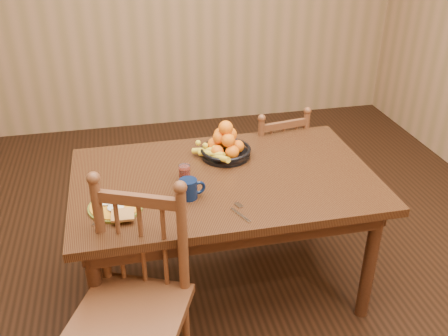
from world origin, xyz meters
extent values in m
cube|color=black|center=(0.00, 0.00, 0.00)|extent=(4.50, 5.00, 0.01)
cube|color=black|center=(0.00, 0.00, 0.73)|extent=(1.60, 1.00, 0.04)
cube|color=black|center=(0.00, 0.42, 0.65)|extent=(1.40, 0.04, 0.10)
cube|color=black|center=(0.00, -0.42, 0.65)|extent=(1.40, 0.04, 0.10)
cube|color=black|center=(0.72, 0.00, 0.65)|extent=(0.04, 0.84, 0.10)
cube|color=black|center=(-0.72, 0.00, 0.65)|extent=(0.04, 0.84, 0.10)
cylinder|color=black|center=(-0.70, -0.40, 0.35)|extent=(0.07, 0.07, 0.70)
cylinder|color=black|center=(0.70, -0.40, 0.35)|extent=(0.07, 0.07, 0.70)
cylinder|color=black|center=(-0.70, 0.40, 0.35)|extent=(0.07, 0.07, 0.70)
cylinder|color=black|center=(0.70, 0.40, 0.35)|extent=(0.07, 0.07, 0.70)
cube|color=#542E19|center=(0.47, 0.65, 0.40)|extent=(0.45, 0.43, 0.04)
cylinder|color=#542E19|center=(0.60, 0.82, 0.19)|extent=(0.03, 0.03, 0.38)
cylinder|color=#542E19|center=(0.29, 0.77, 0.19)|extent=(0.03, 0.03, 0.38)
cylinder|color=#542E19|center=(0.65, 0.53, 0.19)|extent=(0.03, 0.03, 0.38)
cylinder|color=#542E19|center=(0.33, 0.48, 0.19)|extent=(0.03, 0.03, 0.38)
cylinder|color=#542E19|center=(0.65, 0.51, 0.63)|extent=(0.04, 0.04, 0.46)
cylinder|color=#542E19|center=(0.34, 0.46, 0.63)|extent=(0.04, 0.04, 0.46)
cylinder|color=#542E19|center=(0.50, 0.48, 0.59)|extent=(0.02, 0.02, 0.36)
cube|color=#542E19|center=(0.50, 0.48, 0.79)|extent=(0.32, 0.08, 0.04)
cube|color=#542E19|center=(-0.55, -0.62, 0.47)|extent=(0.60, 0.59, 0.04)
cylinder|color=#542E19|center=(-0.65, -0.38, 0.23)|extent=(0.04, 0.04, 0.45)
cylinder|color=#542E19|center=(-0.30, -0.53, 0.23)|extent=(0.04, 0.04, 0.45)
cylinder|color=#542E19|center=(-0.64, -0.36, 0.75)|extent=(0.05, 0.05, 0.55)
cylinder|color=#542E19|center=(-0.30, -0.51, 0.75)|extent=(0.05, 0.05, 0.55)
cylinder|color=#542E19|center=(-0.47, -0.44, 0.69)|extent=(0.02, 0.02, 0.42)
cube|color=#542E19|center=(-0.47, -0.44, 0.94)|extent=(0.36, 0.18, 0.05)
cylinder|color=#59601E|center=(-0.57, -0.19, 0.76)|extent=(0.26, 0.26, 0.01)
cylinder|color=orange|center=(-0.57, -0.19, 0.76)|extent=(0.24, 0.24, 0.01)
ellipsoid|color=silver|center=(-0.62, -0.15, 0.77)|extent=(0.08, 0.08, 0.01)
cube|color=#F2E08C|center=(-0.62, -0.15, 0.79)|extent=(0.02, 0.02, 0.01)
ellipsoid|color=silver|center=(-0.53, -0.16, 0.77)|extent=(0.08, 0.08, 0.01)
cube|color=#F2E08C|center=(-0.53, -0.16, 0.79)|extent=(0.02, 0.02, 0.01)
ellipsoid|color=silver|center=(-0.57, -0.22, 0.77)|extent=(0.08, 0.08, 0.01)
cube|color=#F2E08C|center=(-0.57, -0.22, 0.79)|extent=(0.02, 0.02, 0.01)
cube|color=brown|center=(-0.54, -0.29, 0.78)|extent=(0.11, 0.11, 0.01)
cube|color=silver|center=(0.00, -0.38, 0.75)|extent=(0.07, 0.14, 0.00)
cube|color=silver|center=(0.01, -0.29, 0.75)|extent=(0.04, 0.05, 0.00)
cube|color=silver|center=(-0.66, -0.26, 0.75)|extent=(0.04, 0.12, 0.00)
ellipsoid|color=silver|center=(-0.68, -0.19, 0.76)|extent=(0.03, 0.04, 0.01)
cylinder|color=#091532|center=(-0.22, -0.17, 0.80)|extent=(0.09, 0.09, 0.10)
torus|color=#091532|center=(-0.16, -0.17, 0.80)|extent=(0.07, 0.03, 0.07)
cylinder|color=black|center=(-0.22, -0.17, 0.85)|extent=(0.08, 0.08, 0.00)
cylinder|color=silver|center=(-0.21, 0.00, 0.80)|extent=(0.06, 0.06, 0.09)
cylinder|color=maroon|center=(-0.21, 0.00, 0.79)|extent=(0.05, 0.05, 0.07)
cylinder|color=black|center=(0.06, 0.22, 0.76)|extent=(0.28, 0.28, 0.02)
torus|color=black|center=(0.06, 0.22, 0.80)|extent=(0.29, 0.29, 0.02)
cylinder|color=black|center=(0.06, 0.22, 0.75)|extent=(0.10, 0.10, 0.01)
sphere|color=orange|center=(0.13, 0.22, 0.81)|extent=(0.07, 0.07, 0.07)
sphere|color=orange|center=(0.08, 0.29, 0.81)|extent=(0.08, 0.08, 0.08)
sphere|color=orange|center=(0.00, 0.26, 0.81)|extent=(0.08, 0.08, 0.08)
sphere|color=orange|center=(0.00, 0.18, 0.81)|extent=(0.07, 0.07, 0.07)
sphere|color=orange|center=(0.08, 0.15, 0.81)|extent=(0.08, 0.08, 0.08)
sphere|color=orange|center=(0.09, 0.25, 0.87)|extent=(0.08, 0.08, 0.08)
sphere|color=orange|center=(0.02, 0.23, 0.87)|extent=(0.07, 0.07, 0.07)
sphere|color=orange|center=(0.06, 0.18, 0.87)|extent=(0.08, 0.08, 0.08)
sphere|color=orange|center=(0.06, 0.22, 0.93)|extent=(0.08, 0.08, 0.08)
sphere|color=orange|center=(0.04, 0.28, 0.87)|extent=(0.07, 0.07, 0.07)
cylinder|color=yellow|center=(-0.03, 0.18, 0.80)|extent=(0.10, 0.17, 0.07)
cylinder|color=yellow|center=(-0.05, 0.23, 0.80)|extent=(0.14, 0.15, 0.07)
cylinder|color=yellow|center=(0.00, 0.13, 0.80)|extent=(0.06, 0.18, 0.07)
camera|label=1|loc=(-0.50, -2.25, 2.07)|focal=40.00mm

